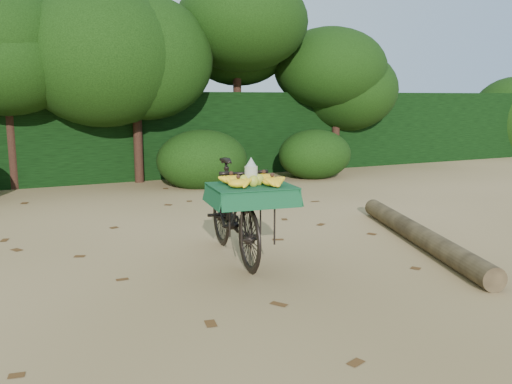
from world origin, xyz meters
name	(u,v)px	position (x,y,z in m)	size (l,w,h in m)	color
ground	(204,252)	(0.00, 0.00, 0.00)	(80.00, 80.00, 0.00)	tan
vendor_bicycle	(235,209)	(0.22, -0.36, 0.54)	(0.82, 1.84, 1.06)	black
fallen_log	(419,235)	(2.38, -0.74, 0.12)	(0.23, 0.23, 3.21)	brown
hedge_backdrop	(104,135)	(0.00, 6.30, 0.90)	(26.00, 1.80, 1.80)	black
tree_row	(73,81)	(-0.65, 5.50, 2.00)	(14.50, 2.00, 4.00)	black
bush_clumps	(151,166)	(0.50, 4.30, 0.45)	(8.80, 1.70, 0.90)	black
leaf_litter	(186,238)	(0.00, 0.65, 0.01)	(7.00, 7.30, 0.01)	#4E2F14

